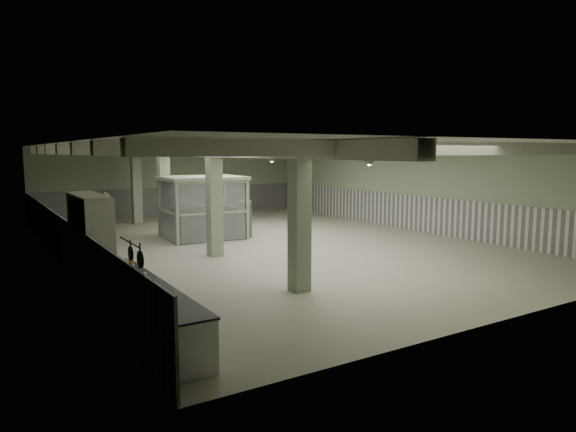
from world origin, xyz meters
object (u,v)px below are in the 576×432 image
filing_cabinet (245,219)px  guard_booth (203,196)px  prep_counter (143,308)px  walkin_cooler (91,238)px

filing_cabinet → guard_booth: bearing=-175.7°
prep_counter → walkin_cooler: (-0.08, 4.11, 0.74)m
walkin_cooler → filing_cabinet: size_ratio=1.83×
prep_counter → filing_cabinet: filing_cabinet is taller
filing_cabinet → walkin_cooler: bearing=-121.3°
prep_counter → guard_booth: bearing=61.5°
guard_booth → filing_cabinet: 1.91m
guard_booth → walkin_cooler: bearing=-132.1°
prep_counter → filing_cabinet: bearing=52.9°
guard_booth → filing_cabinet: size_ratio=2.18×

